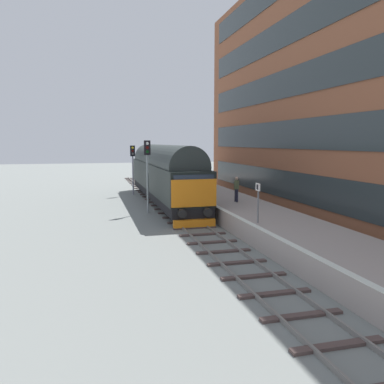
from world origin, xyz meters
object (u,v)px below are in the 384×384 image
(signal_post_near, at_px, (147,167))
(signal_post_mid, at_px, (133,163))
(platform_number_sign, at_px, (258,197))
(diesel_locomotive, at_px, (163,172))
(waiting_passenger, at_px, (236,187))

(signal_post_near, xyz_separation_m, signal_post_mid, (0.00, 9.56, -0.25))
(signal_post_near, distance_m, platform_number_sign, 10.34)
(signal_post_mid, bearing_deg, diesel_locomotive, -71.55)
(signal_post_mid, height_order, waiting_passenger, signal_post_mid)
(signal_post_near, relative_size, platform_number_sign, 2.60)
(signal_post_mid, bearing_deg, signal_post_near, -90.00)
(signal_post_near, height_order, waiting_passenger, signal_post_near)
(signal_post_near, distance_m, waiting_passenger, 6.27)
(signal_post_near, height_order, signal_post_mid, signal_post_near)
(diesel_locomotive, bearing_deg, signal_post_near, -114.83)
(signal_post_mid, bearing_deg, waiting_passenger, -66.73)
(platform_number_sign, relative_size, waiting_passenger, 1.18)
(diesel_locomotive, bearing_deg, platform_number_sign, -81.10)
(signal_post_near, bearing_deg, waiting_passenger, -28.93)
(signal_post_mid, bearing_deg, platform_number_sign, -78.24)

